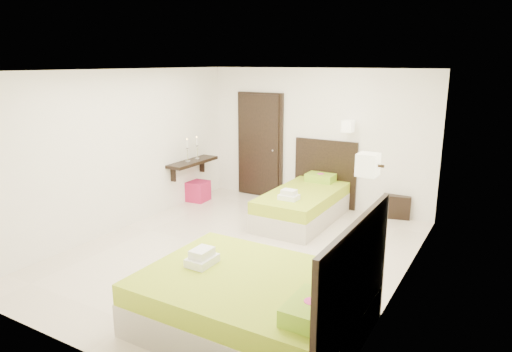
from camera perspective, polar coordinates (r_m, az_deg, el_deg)
The scene contains 7 objects.
floor at distance 6.77m, azimuth -2.04°, elevation -9.50°, with size 5.50×5.50×0.00m, color beige.
bed_single at distance 8.06m, azimuth 6.14°, elevation -3.32°, with size 1.23×2.06×1.70m.
bed_double at distance 4.84m, azimuth 0.25°, elevation -15.41°, with size 2.23×1.89×1.84m.
nightstand at distance 8.59m, azimuth 17.16°, elevation -3.48°, with size 0.47×0.42×0.42m, color black.
ottoman at distance 9.19m, azimuth -7.32°, elevation -1.87°, with size 0.40×0.40×0.40m, color #A61643.
door at distance 9.28m, azimuth 0.49°, elevation 3.81°, with size 1.02×0.15×2.14m.
console_shelf at distance 8.92m, azimuth -7.97°, elevation 1.72°, with size 0.35×1.20×0.78m.
Camera 1 is at (3.32, -5.24, 2.71)m, focal length 32.00 mm.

